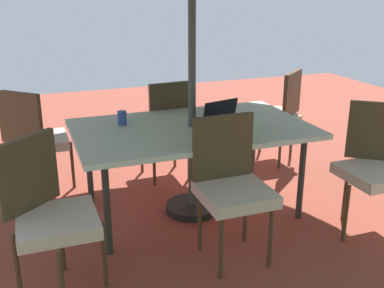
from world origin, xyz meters
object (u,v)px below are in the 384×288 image
object	(u,v)px
chair_southeast	(35,137)
chair_north	(231,182)
dining_table	(192,132)
chair_south	(167,124)
chair_northeast	(49,210)
chair_southwest	(277,111)
laptop	(214,119)
chair_northwest	(375,163)
cup	(122,118)

from	to	relation	value
chair_southeast	chair_north	world-z (taller)	same
dining_table	chair_south	bearing A→B (deg)	-91.41
chair_northeast	chair_southeast	world-z (taller)	same
chair_southwest	laptop	size ratio (longest dim) A/B	2.63
dining_table	chair_northeast	size ratio (longest dim) A/B	1.89
dining_table	chair_southwest	bearing A→B (deg)	-147.38
chair_north	chair_southwest	bearing A→B (deg)	50.04
chair_north	laptop	bearing A→B (deg)	75.68
chair_northwest	cup	bearing A→B (deg)	-173.78
dining_table	chair_southeast	size ratio (longest dim) A/B	1.89
chair_northeast	chair_southeast	xyz separation A→B (m)	(0.01, -1.49, 0.00)
chair_north	chair_northeast	bearing A→B (deg)	179.25
chair_southeast	chair_southwest	bearing A→B (deg)	-135.63
chair_north	cup	distance (m)	1.11
chair_southeast	chair_north	bearing A→B (deg)	172.62
chair_northwest	chair_southeast	bearing A→B (deg)	-176.45
chair_southeast	chair_north	size ratio (longest dim) A/B	1.00
chair_north	chair_northwest	bearing A→B (deg)	-3.34
chair_northwest	cup	xyz separation A→B (m)	(1.69, -0.99, 0.25)
dining_table	laptop	world-z (taller)	laptop
dining_table	chair_northwest	size ratio (longest dim) A/B	1.89
chair_southwest	chair_south	bearing A→B (deg)	-37.51
chair_northeast	cup	size ratio (longest dim) A/B	8.68
chair_south	chair_northwest	bearing A→B (deg)	122.86
dining_table	chair_northeast	xyz separation A→B (m)	(1.16, 0.72, -0.14)
chair_southeast	cup	xyz separation A→B (m)	(-0.66, 0.54, 0.25)
chair_southeast	chair_northeast	bearing A→B (deg)	134.29
chair_south	cup	distance (m)	0.78
dining_table	chair_southwest	xyz separation A→B (m)	(-1.24, -0.80, -0.14)
chair_southeast	chair_south	bearing A→B (deg)	-137.51
chair_south	cup	xyz separation A→B (m)	(0.53, 0.52, 0.25)
chair_southwest	chair_north	xyz separation A→B (m)	(1.23, 1.51, 0.00)
chair_northeast	chair_north	xyz separation A→B (m)	(-1.18, -0.00, 0.00)
chair_southeast	laptop	size ratio (longest dim) A/B	2.63
chair_north	cup	bearing A→B (deg)	118.41
chair_southwest	chair_north	bearing A→B (deg)	11.07
chair_southwest	chair_southeast	bearing A→B (deg)	-39.34
laptop	dining_table	bearing A→B (deg)	-18.26
dining_table	chair_south	distance (m)	0.76
chair_southeast	chair_northwest	bearing A→B (deg)	-169.32
chair_northeast	laptop	xyz separation A→B (m)	(-1.35, -0.71, 0.24)
chair_northwest	cup	size ratio (longest dim) A/B	8.68
chair_southeast	chair_north	xyz separation A→B (m)	(-1.19, 1.49, 0.00)
chair_south	laptop	bearing A→B (deg)	97.95
dining_table	chair_north	distance (m)	0.73
chair_northwest	chair_north	size ratio (longest dim) A/B	1.00
chair_southwest	cup	bearing A→B (deg)	-22.00
dining_table	chair_northeast	distance (m)	1.37
chair_southwest	dining_table	bearing A→B (deg)	-7.24
chair_northeast	laptop	distance (m)	1.54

